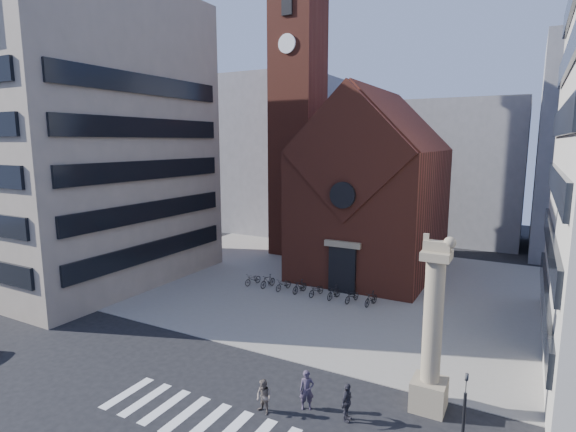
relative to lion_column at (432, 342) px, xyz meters
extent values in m
plane|color=black|center=(-10.01, -3.00, -3.46)|extent=(120.00, 120.00, 0.00)
cube|color=gray|center=(-10.01, 16.00, -3.43)|extent=(46.00, 30.00, 0.05)
cube|color=brown|center=(-10.01, 22.00, 2.54)|extent=(12.00, 16.00, 12.00)
cube|color=#5B271C|center=(-10.01, 22.40, 8.54)|extent=(12.00, 15.40, 12.00)
cube|color=brown|center=(-10.01, 14.05, 8.54)|extent=(11.76, 0.50, 11.76)
cylinder|color=black|center=(-10.01, 13.60, 5.04)|extent=(2.20, 0.30, 2.20)
cube|color=black|center=(-10.01, 13.85, -1.46)|extent=(2.40, 0.30, 4.00)
cube|color=gray|center=(-10.01, 13.80, 0.84)|extent=(3.20, 0.40, 0.50)
cube|color=brown|center=(-20.01, 25.00, 11.54)|extent=(5.00, 5.00, 30.00)
cylinder|color=white|center=(-20.01, 22.40, 19.54)|extent=(2.00, 0.20, 2.00)
cube|color=black|center=(-20.01, 22.40, 23.54)|extent=(1.20, 0.20, 2.40)
cube|color=#A18F7C|center=(-34.01, 7.00, 9.54)|extent=(18.00, 20.00, 26.00)
cube|color=gray|center=(-30.01, 37.00, 7.54)|extent=(16.00, 14.00, 22.00)
cube|color=gray|center=(-4.01, 42.00, 5.54)|extent=(14.00, 12.00, 18.00)
cube|color=gray|center=(-0.01, 0.00, -2.71)|extent=(1.60, 1.60, 1.50)
cylinder|color=gray|center=(-0.01, 0.00, 1.04)|extent=(0.90, 0.90, 6.00)
cube|color=gray|center=(-0.01, 0.00, 4.24)|extent=(1.30, 1.30, 0.40)
cube|color=gray|center=(-0.01, 0.00, 4.64)|extent=(1.20, 0.50, 0.55)
sphere|color=gray|center=(0.54, 0.00, 4.89)|extent=(0.56, 0.56, 0.56)
cube|color=gray|center=(-0.51, 0.00, 5.04)|extent=(0.25, 0.15, 0.35)
imported|color=black|center=(1.99, -4.00, 0.44)|extent=(0.13, 0.16, 0.80)
imported|color=#362D3F|center=(-5.22, -2.83, -2.48)|extent=(0.85, 0.77, 1.96)
imported|color=#63574F|center=(-6.87, -4.13, -2.61)|extent=(0.95, 0.81, 1.69)
imported|color=#2C2A33|center=(-3.18, -2.79, -2.54)|extent=(0.45, 1.08, 1.84)
imported|color=black|center=(-17.88, 12.02, -2.89)|extent=(1.07, 2.05, 1.02)
imported|color=black|center=(-16.30, 12.02, -2.84)|extent=(0.91, 1.96, 1.14)
imported|color=black|center=(-14.72, 12.02, -2.89)|extent=(1.07, 2.05, 1.02)
imported|color=black|center=(-13.14, 12.02, -2.84)|extent=(0.91, 1.96, 1.14)
imported|color=black|center=(-11.56, 12.02, -2.89)|extent=(1.07, 2.05, 1.02)
imported|color=black|center=(-9.98, 12.02, -2.84)|extent=(0.91, 1.96, 1.14)
imported|color=black|center=(-8.40, 12.02, -2.89)|extent=(1.07, 2.05, 1.02)
imported|color=black|center=(-6.82, 12.02, -2.84)|extent=(0.91, 1.96, 1.14)
camera|label=1|loc=(3.50, -20.89, 9.41)|focal=28.00mm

